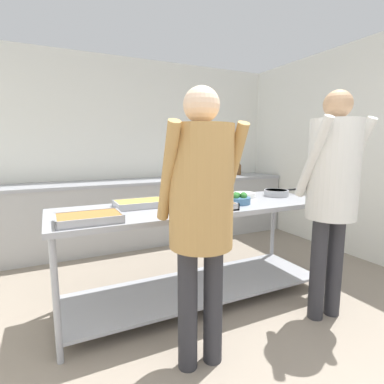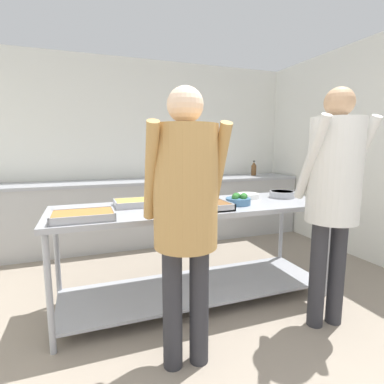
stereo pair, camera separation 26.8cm
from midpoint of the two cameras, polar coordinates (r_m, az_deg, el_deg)
wall_rear at (r=4.64m, az=-7.72°, el=7.86°), size 4.78×0.06×2.65m
wall_right at (r=4.28m, az=31.79°, el=6.58°), size 0.06×3.86×2.65m
back_counter at (r=4.38m, az=-6.46°, el=-3.61°), size 4.62×0.65×0.91m
serving_counter at (r=2.68m, az=3.64°, el=-8.48°), size 2.42×0.78×0.88m
serving_tray_roast at (r=2.18m, az=-16.77°, el=-4.41°), size 0.42×0.29×0.05m
serving_tray_greens at (r=2.59m, az=-6.38°, el=-2.04°), size 0.49×0.28×0.05m
serving_tray_vegetables at (r=2.44m, az=6.10°, el=-2.74°), size 0.36×0.30×0.05m
broccoli_bowl at (r=2.66m, az=11.69°, el=-1.54°), size 0.22×0.22×0.11m
plate_stack at (r=3.01m, az=13.16°, el=-0.74°), size 0.22×0.22×0.05m
sauce_pan at (r=3.15m, az=19.19°, el=-0.38°), size 0.39×0.25×0.06m
guest_serving_left at (r=2.49m, az=28.21°, el=1.40°), size 0.50×0.39×1.80m
guest_serving_right at (r=1.77m, az=3.09°, el=-1.91°), size 0.50×0.38×1.72m
water_bottle at (r=5.08m, az=13.18°, el=4.34°), size 0.08×0.08×0.24m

